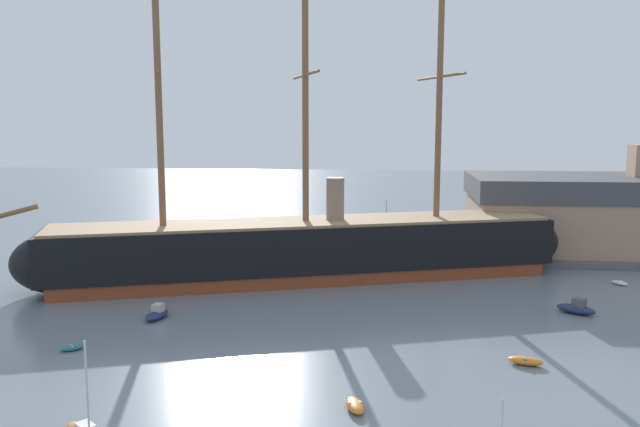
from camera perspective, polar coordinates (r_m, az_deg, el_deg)
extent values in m
cube|color=brown|center=(72.93, -1.22, -5.18)|extent=(52.68, 23.58, 1.37)
cube|color=black|center=(72.26, -1.23, -2.76)|extent=(54.88, 24.56, 4.91)
ellipsoid|color=black|center=(72.02, -21.43, -3.94)|extent=(11.68, 10.08, 6.28)
ellipsoid|color=black|center=(81.08, 16.60, -2.38)|extent=(11.68, 10.08, 6.28)
cube|color=#9E7F5B|center=(71.80, -1.24, -0.72)|extent=(53.63, 23.60, 0.29)
cylinder|color=brown|center=(69.58, -13.74, 9.18)|extent=(0.69, 0.69, 25.52)
cylinder|color=brown|center=(69.70, -13.83, 11.69)|extent=(4.27, 12.65, 0.27)
cylinder|color=brown|center=(70.90, -1.27, 9.39)|extent=(0.69, 0.69, 25.52)
cylinder|color=brown|center=(71.02, -1.28, 11.86)|extent=(4.27, 12.65, 0.27)
cylinder|color=brown|center=(75.30, 10.24, 9.21)|extent=(0.69, 0.69, 25.52)
cylinder|color=brown|center=(75.41, 10.30, 11.53)|extent=(4.27, 12.65, 0.27)
cylinder|color=gray|center=(72.18, 1.33, 1.17)|extent=(1.96, 1.96, 4.91)
cylinder|color=silver|center=(38.67, -19.47, -14.03)|extent=(0.12, 0.12, 5.33)
ellipsoid|color=orange|center=(42.13, 3.05, -16.22)|extent=(1.60, 2.50, 0.55)
cube|color=beige|center=(42.04, 3.05, -15.96)|extent=(0.88, 0.43, 0.08)
ellipsoid|color=#236670|center=(55.06, -20.62, -10.80)|extent=(1.92, 1.68, 0.43)
cube|color=#B2ADA3|center=(55.01, -20.63, -10.64)|extent=(0.52, 0.64, 0.07)
ellipsoid|color=orange|center=(51.13, 17.32, -12.04)|extent=(2.65, 1.72, 0.58)
cube|color=#4C4C51|center=(51.06, 17.33, -11.81)|extent=(0.47, 0.93, 0.09)
ellipsoid|color=#1E284C|center=(60.92, -13.90, -8.50)|extent=(1.96, 3.34, 0.73)
cube|color=#B2ADA3|center=(60.93, -13.81, -7.92)|extent=(1.04, 1.12, 0.73)
ellipsoid|color=#1E284C|center=(65.05, 21.23, -7.70)|extent=(3.71, 3.20, 0.82)
cube|color=#4C4C51|center=(64.81, 21.46, -7.17)|extent=(1.42, 1.39, 0.82)
ellipsoid|color=#1E284C|center=(84.62, -17.09, -3.91)|extent=(2.84, 2.59, 0.64)
cube|color=beige|center=(84.58, -17.10, -3.75)|extent=(0.81, 0.93, 0.10)
ellipsoid|color=silver|center=(77.59, 24.43, -5.47)|extent=(1.77, 2.00, 0.44)
cube|color=beige|center=(77.55, 24.44, -5.35)|extent=(0.66, 0.55, 0.07)
ellipsoid|color=#7FB2D6|center=(87.91, 5.59, -2.99)|extent=(4.55, 5.24, 1.02)
cube|color=#4C4C51|center=(88.01, 5.49, -2.59)|extent=(1.52, 1.60, 0.54)
cylinder|color=silver|center=(87.10, 5.73, -0.83)|extent=(0.13, 0.13, 6.17)
cube|color=#565659|center=(94.45, 25.24, -3.04)|extent=(44.38, 18.60, 0.80)
cube|color=tan|center=(93.84, 25.38, -0.83)|extent=(40.34, 15.50, 6.56)
cube|color=#47474C|center=(93.27, 25.56, 2.03)|extent=(41.15, 15.81, 2.85)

